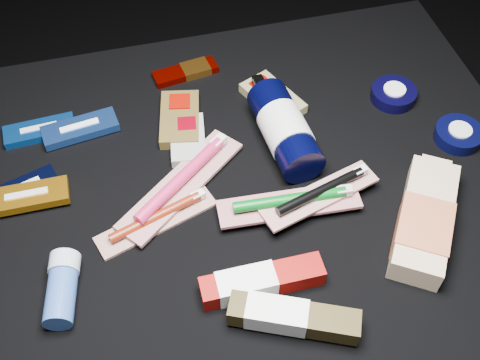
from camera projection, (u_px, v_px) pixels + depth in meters
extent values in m
plane|color=black|center=(234.00, 310.00, 1.24)|extent=(3.00, 3.00, 0.00)
cube|color=black|center=(233.00, 261.00, 1.09)|extent=(0.98, 0.78, 0.40)
cube|color=#0F4AA4|center=(40.00, 130.00, 1.00)|extent=(0.12, 0.05, 0.01)
cube|color=silver|center=(40.00, 130.00, 1.00)|extent=(0.06, 0.01, 0.02)
cube|color=#21499D|center=(80.00, 129.00, 1.00)|extent=(0.13, 0.06, 0.01)
cube|color=white|center=(80.00, 128.00, 1.00)|extent=(0.07, 0.02, 0.02)
cube|color=black|center=(24.00, 188.00, 0.92)|extent=(0.11, 0.07, 0.01)
cube|color=#BBBAB7|center=(23.00, 188.00, 0.92)|extent=(0.05, 0.03, 0.01)
cube|color=#BD7711|center=(28.00, 197.00, 0.91)|extent=(0.12, 0.05, 0.01)
cube|color=#B8B9B4|center=(27.00, 196.00, 0.91)|extent=(0.06, 0.01, 0.02)
cube|color=brown|center=(180.00, 119.00, 1.02)|extent=(0.09, 0.13, 0.02)
cube|color=#810A02|center=(180.00, 105.00, 1.03)|extent=(0.04, 0.04, 0.02)
cube|color=#A6A59F|center=(188.00, 140.00, 0.99)|extent=(0.07, 0.11, 0.02)
cube|color=#63000B|center=(187.00, 127.00, 1.00)|extent=(0.03, 0.03, 0.02)
cube|color=olive|center=(273.00, 98.00, 1.05)|extent=(0.10, 0.13, 0.02)
cube|color=#6B0402|center=(262.00, 88.00, 1.06)|extent=(0.04, 0.04, 0.02)
cube|color=#6A0400|center=(185.00, 72.00, 1.09)|extent=(0.12, 0.05, 0.01)
cube|color=#955918|center=(196.00, 69.00, 1.10)|extent=(0.05, 0.04, 0.01)
cylinder|color=black|center=(285.00, 129.00, 0.97)|extent=(0.08, 0.18, 0.07)
cylinder|color=silver|center=(286.00, 131.00, 0.96)|extent=(0.08, 0.08, 0.07)
cylinder|color=black|center=(264.00, 89.00, 1.02)|extent=(0.03, 0.02, 0.02)
cube|color=black|center=(259.00, 84.00, 1.04)|extent=(0.02, 0.03, 0.02)
cylinder|color=black|center=(393.00, 94.00, 1.05)|extent=(0.08, 0.08, 0.02)
cylinder|color=white|center=(394.00, 94.00, 1.05)|extent=(0.04, 0.04, 0.02)
cylinder|color=black|center=(458.00, 135.00, 0.99)|extent=(0.08, 0.08, 0.02)
cylinder|color=silver|center=(459.00, 134.00, 0.99)|extent=(0.04, 0.04, 0.02)
cube|color=#D7B68F|center=(425.00, 220.00, 0.88)|extent=(0.17, 0.21, 0.04)
cube|color=#BE663F|center=(423.00, 231.00, 0.86)|extent=(0.11, 0.12, 0.04)
cube|color=#D7B68F|center=(434.00, 169.00, 0.93)|extent=(0.05, 0.04, 0.03)
cylinder|color=#30539F|center=(61.00, 298.00, 0.80)|extent=(0.05, 0.08, 0.04)
cylinder|color=#A6B5C8|center=(65.00, 264.00, 0.83)|extent=(0.05, 0.03, 0.04)
cube|color=beige|center=(156.00, 221.00, 0.90)|extent=(0.19, 0.10, 0.01)
cylinder|color=maroon|center=(156.00, 217.00, 0.89)|extent=(0.14, 0.06, 0.01)
cube|color=silver|center=(198.00, 196.00, 0.91)|extent=(0.02, 0.02, 0.01)
cube|color=silver|center=(181.00, 185.00, 0.93)|extent=(0.22, 0.19, 0.01)
cylinder|color=#C22154|center=(180.00, 179.00, 0.92)|extent=(0.16, 0.13, 0.02)
cube|color=silver|center=(218.00, 142.00, 0.96)|extent=(0.03, 0.03, 0.01)
cube|color=beige|center=(289.00, 204.00, 0.90)|extent=(0.22, 0.06, 0.01)
cylinder|color=#035613|center=(290.00, 200.00, 0.89)|extent=(0.17, 0.03, 0.02)
cube|color=#BCBCB8|center=(344.00, 191.00, 0.90)|extent=(0.02, 0.02, 0.01)
cube|color=silver|center=(320.00, 195.00, 0.90)|extent=(0.19, 0.09, 0.01)
cylinder|color=black|center=(320.00, 191.00, 0.89)|extent=(0.15, 0.06, 0.02)
cube|color=silver|center=(360.00, 171.00, 0.91)|extent=(0.02, 0.02, 0.01)
cube|color=#8F0C07|center=(262.00, 281.00, 0.82)|extent=(0.17, 0.04, 0.03)
cube|color=white|center=(246.00, 284.00, 0.81)|extent=(0.08, 0.04, 0.03)
cube|color=#393013|center=(294.00, 318.00, 0.78)|extent=(0.17, 0.10, 0.03)
cube|color=white|center=(277.00, 314.00, 0.78)|extent=(0.09, 0.07, 0.03)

